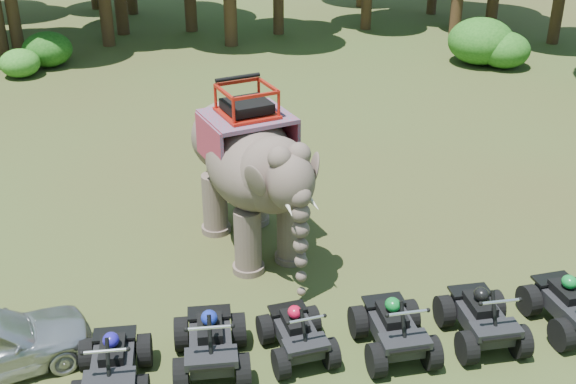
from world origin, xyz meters
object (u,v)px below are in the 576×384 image
atv_4 (483,311)px  atv_5 (572,298)px  atv_3 (395,322)px  atv_1 (210,336)px  atv_0 (112,358)px  atv_2 (297,328)px  elephant (250,169)px

atv_4 → atv_5: (1.90, 0.01, 0.00)m
atv_3 → atv_4: bearing=-0.4°
atv_1 → atv_3: (3.44, -0.29, -0.02)m
atv_0 → atv_2: bearing=8.2°
atv_0 → atv_4: bearing=3.5°
atv_2 → atv_4: atv_4 is taller
atv_0 → atv_5: bearing=3.8°
atv_3 → atv_1: bearing=176.1°
atv_0 → atv_2: 3.39m
elephant → atv_3: elephant is taller
atv_1 → atv_2: (1.63, 0.02, -0.09)m
atv_0 → atv_1: size_ratio=0.95×
atv_0 → atv_4: size_ratio=0.98×
elephant → atv_0: (-3.25, -4.38, -1.37)m
atv_1 → atv_3: atv_1 is taller
atv_2 → atv_5: 5.51m
atv_1 → atv_4: bearing=1.7°
atv_2 → atv_3: 1.84m
elephant → atv_4: size_ratio=2.67×
elephant → atv_4: elephant is taller
atv_3 → atv_0: bearing=179.8°
atv_1 → atv_4: size_ratio=1.03×
atv_4 → atv_3: bearing=-179.1°
atv_2 → atv_3: size_ratio=0.90×
elephant → atv_5: size_ratio=2.66×
atv_0 → atv_1: (1.76, 0.19, 0.04)m
atv_4 → atv_5: size_ratio=1.00×
elephant → atv_0: bearing=-140.4°
atv_0 → atv_3: bearing=3.6°
atv_5 → atv_3: bearing=177.2°
atv_1 → atv_5: 7.13m
elephant → atv_3: bearing=-80.3°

